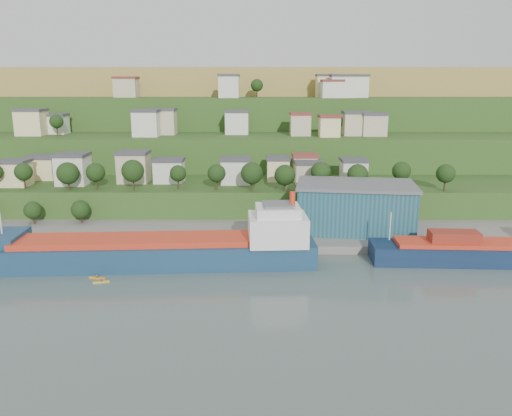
{
  "coord_description": "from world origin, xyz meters",
  "views": [
    {
      "loc": [
        14.45,
        -100.18,
        40.09
      ],
      "look_at": [
        13.97,
        15.0,
        11.66
      ],
      "focal_mm": 35.0,
      "sensor_mm": 36.0,
      "label": 1
    }
  ],
  "objects_px": {
    "warehouse": "(355,206)",
    "caravan": "(16,236)",
    "cargo_ship_near": "(161,252)",
    "cargo_ship_far": "(502,253)",
    "kayak_orange": "(97,277)"
  },
  "relations": [
    {
      "from": "warehouse",
      "to": "caravan",
      "type": "height_order",
      "value": "warehouse"
    },
    {
      "from": "cargo_ship_near",
      "to": "kayak_orange",
      "type": "xyz_separation_m",
      "value": [
        -12.2,
        -8.21,
        -2.82
      ]
    },
    {
      "from": "cargo_ship_far",
      "to": "caravan",
      "type": "relative_size",
      "value": 8.77
    },
    {
      "from": "cargo_ship_far",
      "to": "kayak_orange",
      "type": "bearing_deg",
      "value": -171.02
    },
    {
      "from": "cargo_ship_near",
      "to": "warehouse",
      "type": "height_order",
      "value": "cargo_ship_near"
    },
    {
      "from": "cargo_ship_near",
      "to": "kayak_orange",
      "type": "height_order",
      "value": "cargo_ship_near"
    },
    {
      "from": "cargo_ship_far",
      "to": "warehouse",
      "type": "bearing_deg",
      "value": 148.63
    },
    {
      "from": "cargo_ship_near",
      "to": "cargo_ship_far",
      "type": "bearing_deg",
      "value": -1.94
    },
    {
      "from": "caravan",
      "to": "kayak_orange",
      "type": "xyz_separation_m",
      "value": [
        27.44,
        -22.03,
        -2.42
      ]
    },
    {
      "from": "cargo_ship_near",
      "to": "caravan",
      "type": "height_order",
      "value": "cargo_ship_near"
    },
    {
      "from": "cargo_ship_near",
      "to": "kayak_orange",
      "type": "distance_m",
      "value": 14.97
    },
    {
      "from": "kayak_orange",
      "to": "caravan",
      "type": "bearing_deg",
      "value": 152.85
    },
    {
      "from": "cargo_ship_far",
      "to": "kayak_orange",
      "type": "height_order",
      "value": "cargo_ship_far"
    },
    {
      "from": "caravan",
      "to": "cargo_ship_far",
      "type": "bearing_deg",
      "value": 14.32
    },
    {
      "from": "cargo_ship_far",
      "to": "warehouse",
      "type": "xyz_separation_m",
      "value": [
        -30.37,
        20.47,
        6.05
      ]
    }
  ]
}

